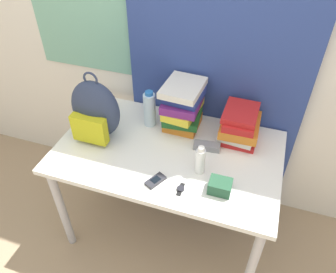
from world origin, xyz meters
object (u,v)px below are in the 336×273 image
(backpack, at_px, (95,111))
(camera_pouch, at_px, (220,186))
(book_stack_center, at_px, (240,124))
(sports_bottle, at_px, (170,111))
(water_bottle, at_px, (150,109))
(sunscreen_bottle, at_px, (200,160))
(sunglasses_case, at_px, (207,146))
(cell_phone, at_px, (156,181))
(book_stack_left, at_px, (183,106))
(wristwatch, at_px, (181,189))

(backpack, xyz_separation_m, camera_pouch, (0.77, -0.20, -0.14))
(book_stack_center, bearing_deg, sports_bottle, -177.81)
(backpack, distance_m, camera_pouch, 0.81)
(water_bottle, bearing_deg, sunscreen_bottle, -36.93)
(backpack, height_order, sports_bottle, backpack)
(sunscreen_bottle, bearing_deg, sunglasses_case, 91.55)
(backpack, bearing_deg, cell_phone, -28.23)
(sunglasses_case, distance_m, camera_pouch, 0.31)
(sunscreen_bottle, bearing_deg, book_stack_center, 66.70)
(backpack, xyz_separation_m, book_stack_left, (0.45, 0.24, -0.02))
(book_stack_center, height_order, sunscreen_bottle, book_stack_center)
(book_stack_left, bearing_deg, book_stack_center, 0.18)
(sunscreen_bottle, distance_m, cell_phone, 0.25)
(book_stack_center, height_order, sports_bottle, sports_bottle)
(book_stack_center, relative_size, wristwatch, 3.39)
(cell_phone, distance_m, wristwatch, 0.14)
(book_stack_center, bearing_deg, cell_phone, -125.08)
(cell_phone, bearing_deg, camera_pouch, 8.10)
(cell_phone, relative_size, wristwatch, 1.42)
(book_stack_center, xyz_separation_m, water_bottle, (-0.54, -0.05, 0.02))
(book_stack_left, xyz_separation_m, sports_bottle, (-0.08, -0.01, -0.05))
(water_bottle, bearing_deg, cell_phone, -65.73)
(sunscreen_bottle, xyz_separation_m, wristwatch, (-0.06, -0.15, -0.07))
(wristwatch, bearing_deg, cell_phone, 176.10)
(backpack, bearing_deg, sports_bottle, 31.53)
(sports_bottle, height_order, cell_phone, sports_bottle)
(sunglasses_case, bearing_deg, sunscreen_bottle, -88.45)
(sunscreen_bottle, relative_size, sunglasses_case, 1.10)
(camera_pouch, bearing_deg, sports_bottle, 133.41)
(water_bottle, bearing_deg, backpack, -141.87)
(sunglasses_case, bearing_deg, water_bottle, 164.11)
(sunscreen_bottle, bearing_deg, water_bottle, 143.07)
(water_bottle, height_order, camera_pouch, water_bottle)
(cell_phone, xyz_separation_m, sunglasses_case, (0.19, 0.33, 0.01))
(sports_bottle, xyz_separation_m, wristwatch, (0.21, -0.48, -0.10))
(backpack, height_order, cell_phone, backpack)
(book_stack_left, distance_m, camera_pouch, 0.56)
(book_stack_center, xyz_separation_m, sunglasses_case, (-0.15, -0.16, -0.08))
(backpack, distance_m, book_stack_left, 0.51)
(book_stack_left, xyz_separation_m, water_bottle, (-0.20, -0.05, -0.04))
(sunscreen_bottle, relative_size, cell_phone, 1.42)
(book_stack_left, relative_size, sports_bottle, 1.30)
(sports_bottle, distance_m, sunglasses_case, 0.31)
(sports_bottle, height_order, wristwatch, sports_bottle)
(book_stack_center, distance_m, sports_bottle, 0.42)
(water_bottle, xyz_separation_m, cell_phone, (0.20, -0.44, -0.10))
(book_stack_left, distance_m, cell_phone, 0.51)
(book_stack_left, height_order, wristwatch, book_stack_left)
(wristwatch, bearing_deg, sunscreen_bottle, 69.58)
(cell_phone, height_order, wristwatch, cell_phone)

